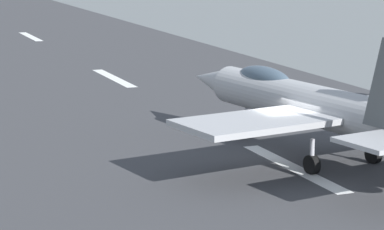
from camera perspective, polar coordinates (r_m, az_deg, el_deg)
ground_plane at (r=36.53m, az=5.91°, el=-3.10°), size 400.00×400.00×0.00m
runway_strip at (r=36.51m, az=5.92°, el=-3.09°), size 240.00×26.00×0.02m
fighter_jet at (r=36.78m, az=8.05°, el=0.68°), size 17.77×13.76×5.53m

